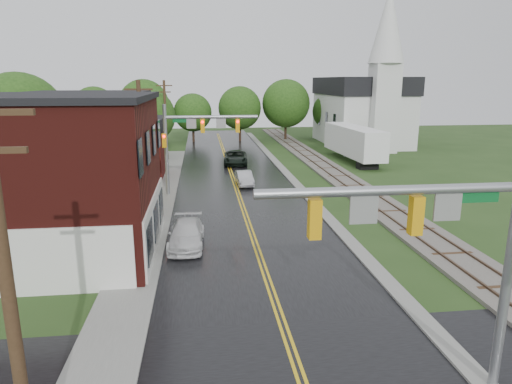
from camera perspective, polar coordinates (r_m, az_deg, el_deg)
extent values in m
cube|color=black|center=(40.07, -2.61, 0.84)|extent=(10.00, 90.00, 0.02)
cube|color=gray|center=(45.60, 3.70, 2.42)|extent=(0.80, 70.00, 0.12)
cube|color=gray|center=(35.27, -12.08, -1.26)|extent=(2.40, 50.00, 0.12)
cube|color=#4D1410|center=(26.29, -28.25, 1.23)|extent=(14.00, 10.00, 8.00)
cube|color=silver|center=(25.22, -12.49, -3.78)|extent=(0.10, 9.50, 3.00)
cube|color=black|center=(25.83, -29.30, 10.25)|extent=(14.30, 10.30, 0.30)
cube|color=tan|center=(36.34, -19.77, 3.84)|extent=(8.00, 7.00, 6.40)
cube|color=#3F0F0C|center=(45.03, -15.97, 4.61)|extent=(7.00, 6.00, 4.40)
cube|color=silver|center=(68.13, 12.91, 8.84)|extent=(10.00, 16.00, 7.00)
cube|color=black|center=(67.91, 13.13, 12.79)|extent=(10.40, 16.40, 2.40)
cube|color=silver|center=(60.53, 15.57, 10.01)|extent=(3.20, 3.20, 11.00)
cone|color=silver|center=(60.79, 16.21, 19.44)|extent=(4.40, 4.40, 9.00)
cube|color=#59544C|center=(46.64, 9.27, 2.64)|extent=(3.20, 80.00, 0.20)
cube|color=#4C3828|center=(46.42, 8.42, 2.80)|extent=(0.10, 80.00, 0.12)
cube|color=#4C3828|center=(46.81, 10.13, 2.82)|extent=(0.10, 80.00, 0.12)
cylinder|color=gray|center=(14.83, 28.94, -9.24)|extent=(0.28, 0.28, 7.20)
cylinder|color=gray|center=(12.29, 16.60, 0.19)|extent=(7.20, 0.26, 0.26)
cube|color=orange|center=(12.76, 19.36, -2.78)|extent=(0.32, 0.30, 1.05)
cube|color=orange|center=(11.83, 7.34, -3.38)|extent=(0.32, 0.30, 1.05)
cube|color=gray|center=(13.11, 22.82, -1.75)|extent=(0.75, 0.06, 0.75)
cube|color=gray|center=(12.15, 13.32, -2.20)|extent=(0.75, 0.06, 0.75)
cube|color=#0C5926|center=(13.42, 25.60, -0.58)|extent=(1.40, 0.04, 0.30)
cylinder|color=gray|center=(36.45, -11.16, 5.06)|extent=(0.28, 0.28, 7.20)
cylinder|color=gray|center=(36.06, -5.56, 9.32)|extent=(7.20, 0.26, 0.26)
cube|color=orange|center=(36.11, -6.69, 8.18)|extent=(0.32, 0.30, 1.05)
cube|color=orange|center=(36.23, -2.32, 8.28)|extent=(0.32, 0.30, 1.05)
cube|color=gray|center=(36.10, -8.09, 8.46)|extent=(0.75, 0.06, 0.75)
cube|color=gray|center=(36.13, -4.39, 8.56)|extent=(0.75, 0.06, 0.75)
cube|color=#0C5926|center=(36.10, -9.25, 8.81)|extent=(1.40, 0.04, 0.30)
sphere|color=#FF0C0C|center=(35.90, -6.70, 8.68)|extent=(0.20, 0.20, 0.20)
cylinder|color=#382616|center=(10.75, -28.38, -12.54)|extent=(0.28, 0.28, 9.00)
cylinder|color=#382616|center=(31.51, -14.05, 5.22)|extent=(0.28, 0.28, 9.00)
cube|color=#382616|center=(31.20, -14.47, 12.32)|extent=(1.80, 0.12, 0.12)
cube|color=#382616|center=(31.22, -14.39, 11.04)|extent=(1.40, 0.12, 0.12)
cylinder|color=#382616|center=(53.28, -11.22, 8.72)|extent=(0.28, 0.28, 9.00)
cube|color=#382616|center=(53.10, -11.42, 12.91)|extent=(1.80, 0.12, 0.12)
cube|color=#382616|center=(53.11, -11.38, 12.15)|extent=(1.40, 0.12, 0.12)
cylinder|color=black|center=(44.26, -26.81, 2.86)|extent=(0.36, 0.36, 3.42)
sphere|color=#1B3F12|center=(43.77, -27.40, 8.23)|extent=(7.60, 7.60, 7.60)
sphere|color=#1B3F12|center=(43.24, -26.73, 7.36)|extent=(5.32, 5.32, 5.32)
cylinder|color=black|center=(50.77, -19.52, 4.36)|extent=(0.36, 0.36, 2.70)
sphere|color=#1B3F12|center=(50.38, -19.82, 8.06)|extent=(6.00, 6.00, 6.00)
sphere|color=#1B3F12|center=(49.91, -19.20, 7.46)|extent=(4.20, 4.20, 4.20)
cylinder|color=black|center=(55.80, -13.19, 5.67)|extent=(0.36, 0.36, 2.88)
sphere|color=#1B3F12|center=(55.43, -13.39, 9.27)|extent=(6.40, 6.40, 6.40)
sphere|color=#1B3F12|center=(55.02, -12.78, 8.69)|extent=(4.48, 4.48, 4.48)
imported|color=black|center=(49.96, -2.59, 4.29)|extent=(2.83, 5.50, 1.49)
imported|color=#A3A4A8|center=(40.00, -1.47, 1.72)|extent=(1.47, 3.78, 1.23)
imported|color=silver|center=(25.62, -8.70, -5.29)|extent=(2.05, 4.67, 1.33)
cube|color=black|center=(48.85, 13.74, 3.29)|extent=(2.08, 1.30, 0.80)
cylinder|color=gray|center=(56.11, 10.98, 4.75)|extent=(0.16, 0.16, 0.80)
cube|color=white|center=(52.91, 12.10, 6.30)|extent=(3.34, 12.59, 3.12)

